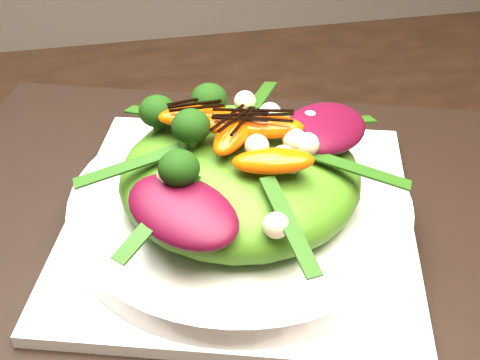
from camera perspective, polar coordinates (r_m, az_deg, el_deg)
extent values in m
cube|color=black|center=(0.52, 0.00, -4.16)|extent=(0.64, 0.56, 0.00)
cube|color=silver|center=(0.51, 0.00, -3.54)|extent=(0.34, 0.34, 0.01)
cylinder|color=silver|center=(0.50, 0.00, -2.24)|extent=(0.30, 0.30, 0.02)
ellipsoid|color=#497C17|center=(0.49, 0.00, 0.40)|extent=(0.19, 0.19, 0.06)
ellipsoid|color=#410718|center=(0.49, 7.61, 4.60)|extent=(0.10, 0.09, 0.02)
ellipsoid|color=#EE4303|center=(0.48, -1.14, 5.47)|extent=(0.06, 0.04, 0.01)
sphere|color=#143409|center=(0.49, -7.17, 6.32)|extent=(0.04, 0.04, 0.04)
sphere|color=#FDEDB2|center=(0.43, 3.81, 0.02)|extent=(0.02, 0.02, 0.02)
cube|color=black|center=(0.48, -1.15, 6.30)|extent=(0.05, 0.02, 0.00)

